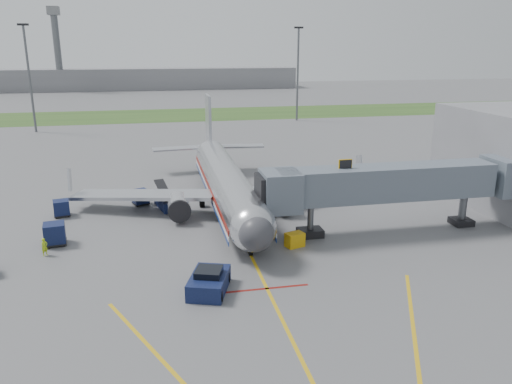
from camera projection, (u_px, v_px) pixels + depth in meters
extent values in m
plane|color=#565659|center=(255.00, 265.00, 38.69)|extent=(400.00, 400.00, 0.00)
cube|color=#2D4C1E|center=(182.00, 115.00, 123.27)|extent=(300.00, 25.00, 0.01)
cube|color=gold|center=(261.00, 276.00, 36.81)|extent=(0.25, 50.00, 0.01)
cube|color=maroon|center=(267.00, 288.00, 34.93)|extent=(6.00, 0.25, 0.01)
cube|color=gold|center=(418.00, 363.00, 26.69)|extent=(9.52, 20.04, 0.01)
cylinder|color=silver|center=(227.00, 182.00, 52.03)|extent=(3.80, 28.00, 3.80)
sphere|color=silver|center=(253.00, 228.00, 38.87)|extent=(3.80, 3.80, 3.80)
sphere|color=#38383D|center=(256.00, 234.00, 37.65)|extent=(2.74, 2.74, 2.74)
cube|color=black|center=(254.00, 223.00, 38.34)|extent=(2.20, 1.20, 0.55)
cone|color=silver|center=(209.00, 151.00, 67.53)|extent=(3.80, 5.00, 3.80)
cube|color=#B7BAC1|center=(208.00, 122.00, 65.94)|extent=(0.35, 4.20, 7.00)
cube|color=#B7BAC1|center=(144.00, 195.00, 50.63)|extent=(15.10, 8.59, 1.13)
cube|color=#B7BAC1|center=(305.00, 186.00, 53.92)|extent=(15.10, 8.59, 1.13)
cylinder|color=silver|center=(179.00, 206.00, 48.58)|extent=(2.10, 3.60, 2.10)
cylinder|color=silver|center=(282.00, 200.00, 50.59)|extent=(2.10, 3.60, 2.10)
cube|color=maroon|center=(245.00, 184.00, 52.50)|extent=(0.05, 28.00, 0.45)
cube|color=navy|center=(245.00, 192.00, 52.75)|extent=(0.05, 28.00, 0.35)
cylinder|color=black|center=(251.00, 251.00, 40.48)|extent=(0.28, 0.70, 0.70)
cylinder|color=black|center=(202.00, 203.00, 52.62)|extent=(0.50, 1.00, 1.00)
cylinder|color=black|center=(250.00, 200.00, 53.63)|extent=(0.50, 1.00, 1.00)
cube|color=slate|center=(386.00, 182.00, 44.61)|extent=(20.00, 3.00, 3.00)
cube|color=slate|center=(280.00, 191.00, 42.77)|extent=(3.20, 3.60, 3.40)
cube|color=black|center=(267.00, 192.00, 42.54)|extent=(1.60, 3.00, 2.80)
cube|color=#D19B0C|center=(345.00, 165.00, 43.33)|extent=(1.20, 0.15, 1.00)
cylinder|color=#595B60|center=(310.00, 220.00, 44.11)|extent=(0.56, 0.56, 3.10)
cube|color=black|center=(310.00, 233.00, 44.45)|extent=(2.20, 1.60, 0.70)
cylinder|color=#595B60|center=(463.00, 209.00, 47.02)|extent=(0.70, 0.70, 3.10)
cube|color=black|center=(461.00, 222.00, 47.37)|extent=(1.80, 1.80, 0.60)
cube|color=slate|center=(505.00, 176.00, 46.93)|extent=(3.00, 4.00, 3.40)
cylinder|color=#595B60|center=(30.00, 80.00, 95.85)|extent=(0.44, 0.44, 20.00)
cube|color=black|center=(23.00, 24.00, 92.98)|extent=(2.00, 0.40, 0.40)
cylinder|color=#595B60|center=(298.00, 76.00, 111.21)|extent=(0.44, 0.44, 20.00)
cube|color=black|center=(299.00, 28.00, 108.34)|extent=(2.00, 0.40, 0.40)
cube|color=slate|center=(144.00, 79.00, 195.40)|extent=(120.00, 14.00, 8.00)
cylinder|color=#595B60|center=(58.00, 53.00, 182.08)|extent=(2.40, 2.40, 28.00)
cube|color=slate|center=(53.00, 11.00, 178.00)|extent=(4.00, 4.00, 3.00)
cube|color=#0C1635|center=(209.00, 283.00, 34.45)|extent=(3.52, 4.49, 1.20)
cube|color=black|center=(209.00, 273.00, 34.24)|extent=(2.21, 2.21, 0.55)
cylinder|color=black|center=(190.00, 294.00, 33.26)|extent=(0.50, 0.91, 0.87)
cylinder|color=black|center=(219.00, 296.00, 33.03)|extent=(0.50, 0.91, 0.87)
cylinder|color=black|center=(200.00, 275.00, 35.96)|extent=(0.50, 0.91, 0.87)
cylinder|color=black|center=(227.00, 277.00, 35.74)|extent=(0.50, 0.91, 0.87)
cube|color=#0C1635|center=(55.00, 233.00, 42.38)|extent=(1.93, 1.93, 1.71)
cube|color=black|center=(56.00, 242.00, 42.61)|extent=(2.00, 2.00, 0.13)
cylinder|color=black|center=(47.00, 247.00, 41.82)|extent=(0.28, 0.34, 0.31)
cylinder|color=black|center=(64.00, 245.00, 42.25)|extent=(0.28, 0.34, 0.31)
cylinder|color=black|center=(48.00, 241.00, 43.01)|extent=(0.28, 0.34, 0.31)
cylinder|color=black|center=(64.00, 239.00, 43.44)|extent=(0.28, 0.34, 0.31)
cube|color=#0C1635|center=(61.00, 207.00, 49.58)|extent=(1.73, 1.73, 1.46)
cube|color=black|center=(62.00, 214.00, 49.78)|extent=(1.79, 1.79, 0.11)
cylinder|color=black|center=(56.00, 217.00, 49.08)|extent=(0.26, 0.30, 0.26)
cylinder|color=black|center=(69.00, 216.00, 49.51)|extent=(0.26, 0.30, 0.26)
cylinder|color=black|center=(56.00, 214.00, 50.08)|extent=(0.26, 0.30, 0.26)
cylinder|color=black|center=(68.00, 212.00, 50.51)|extent=(0.26, 0.30, 0.26)
cube|color=#0C1635|center=(140.00, 196.00, 53.20)|extent=(1.90, 1.90, 1.47)
cube|color=black|center=(141.00, 203.00, 53.40)|extent=(1.96, 1.96, 0.11)
cylinder|color=black|center=(138.00, 206.00, 52.66)|extent=(0.29, 0.32, 0.27)
cylinder|color=black|center=(148.00, 204.00, 53.25)|extent=(0.29, 0.32, 0.27)
cylinder|color=black|center=(134.00, 203.00, 53.58)|extent=(0.29, 0.32, 0.27)
cylinder|color=black|center=(144.00, 201.00, 54.17)|extent=(0.29, 0.32, 0.27)
cube|color=#0C1635|center=(166.00, 203.00, 52.27)|extent=(2.54, 4.40, 1.03)
cube|color=black|center=(164.00, 192.00, 52.46)|extent=(2.09, 4.74, 1.62)
cylinder|color=black|center=(165.00, 210.00, 50.79)|extent=(0.40, 0.68, 0.64)
cylinder|color=black|center=(176.00, 208.00, 51.26)|extent=(0.40, 0.68, 0.64)
cylinder|color=black|center=(158.00, 202.00, 53.38)|extent=(0.40, 0.68, 0.64)
cylinder|color=black|center=(168.00, 200.00, 53.85)|extent=(0.40, 0.68, 0.64)
cube|color=#D19B0C|center=(295.00, 240.00, 42.11)|extent=(1.75, 1.42, 1.21)
cylinder|color=black|center=(290.00, 246.00, 42.00)|extent=(0.28, 0.35, 0.30)
cylinder|color=black|center=(300.00, 244.00, 42.48)|extent=(0.28, 0.35, 0.30)
imported|color=#A7CC18|center=(45.00, 247.00, 40.23)|extent=(0.64, 0.64, 1.50)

